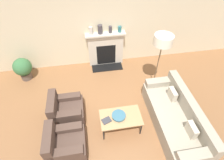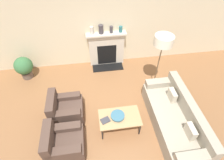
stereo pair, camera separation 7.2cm
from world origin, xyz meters
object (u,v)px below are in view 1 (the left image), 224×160
object	(u,v)px
mantel_vase_center_left	(100,29)
potted_plant	(23,68)
floor_lamp	(163,43)
mantel_vase_left	(91,31)
armchair_near	(65,144)
armchair_far	(66,111)
coffee_table	(121,118)
bowl	(119,116)
book	(106,120)
couch	(175,117)
fireplace	(106,49)
mantel_vase_right	(120,29)
mantel_vase_center_right	(110,30)

from	to	relation	value
mantel_vase_center_left	potted_plant	bearing A→B (deg)	-171.47
floor_lamp	potted_plant	bearing A→B (deg)	166.38
mantel_vase_left	armchair_near	bearing A→B (deg)	-106.19
armchair_far	coffee_table	size ratio (longest dim) A/B	0.82
mantel_vase_left	bowl	bearing A→B (deg)	-81.75
armchair_far	mantel_vase_center_left	size ratio (longest dim) A/B	2.92
book	potted_plant	xyz separation A→B (m)	(-2.30, 2.32, -0.04)
floor_lamp	mantel_vase_center_left	bearing A→B (deg)	137.53
armchair_near	armchair_far	size ratio (longest dim) A/B	1.00
book	mantel_vase_center_left	size ratio (longest dim) A/B	0.90
couch	armchair_near	distance (m)	2.67
fireplace	coffee_table	xyz separation A→B (m)	(-0.01, -2.64, -0.16)
armchair_near	mantel_vase_right	distance (m)	3.66
armchair_far	potted_plant	world-z (taller)	armchair_far
coffee_table	mantel_vase_right	distance (m)	2.83
armchair_far	mantel_vase_right	bearing A→B (deg)	-39.82
bowl	mantel_vase_center_right	xyz separation A→B (m)	(0.22, 2.63, 0.79)
fireplace	bowl	distance (m)	2.62
couch	mantel_vase_center_right	size ratio (longest dim) A/B	10.73
potted_plant	mantel_vase_center_left	bearing A→B (deg)	8.53
armchair_near	bowl	size ratio (longest dim) A/B	2.45
floor_lamp	mantel_vase_left	size ratio (longest dim) A/B	7.07
armchair_far	mantel_vase_right	xyz separation A→B (m)	(1.79, 2.14, 0.97)
armchair_far	couch	bearing A→B (deg)	-103.61
book	mantel_vase_center_left	xyz separation A→B (m)	(0.21, 2.70, 0.85)
coffee_table	mantel_vase_right	xyz separation A→B (m)	(0.47, 2.65, 0.86)
fireplace	potted_plant	bearing A→B (deg)	-172.25
armchair_near	armchair_far	bearing A→B (deg)	0.00
book	mantel_vase_center_right	world-z (taller)	mantel_vase_center_right
mantel_vase_left	mantel_vase_center_left	bearing A→B (deg)	-0.00
armchair_far	coffee_table	distance (m)	1.41
mantel_vase_left	coffee_table	bearing A→B (deg)	-80.81
armchair_near	mantel_vase_center_right	bearing A→B (deg)	-26.07
book	coffee_table	bearing A→B (deg)	-13.17
coffee_table	mantel_vase_left	distance (m)	2.83
fireplace	armchair_far	size ratio (longest dim) A/B	1.60
fireplace	floor_lamp	world-z (taller)	floor_lamp
coffee_table	mantel_vase_center_right	xyz separation A→B (m)	(0.18, 2.65, 0.87)
armchair_near	mantel_vase_right	bearing A→B (deg)	-30.41
armchair_near	fireplace	bearing A→B (deg)	-23.60
armchair_far	floor_lamp	distance (m)	3.01
bowl	mantel_vase_center_left	world-z (taller)	mantel_vase_center_left
bowl	book	bearing A→B (deg)	-167.59
armchair_near	mantel_vase_right	size ratio (longest dim) A/B	4.31
fireplace	armchair_far	world-z (taller)	fireplace
fireplace	mantel_vase_center_right	distance (m)	0.73
armchair_near	floor_lamp	xyz separation A→B (m)	(2.63, 1.70, 1.23)
armchair_near	coffee_table	bearing A→B (deg)	-73.28
coffee_table	floor_lamp	distance (m)	2.17
armchair_near	bowl	bearing A→B (deg)	-71.81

